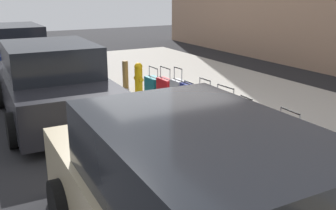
{
  "coord_description": "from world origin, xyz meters",
  "views": [
    {
      "loc": [
        -6.41,
        3.28,
        2.65
      ],
      "look_at": [
        -0.72,
        0.13,
        0.68
      ],
      "focal_mm": 40.76,
      "sensor_mm": 36.0,
      "label": 1
    }
  ],
  "objects_px": {
    "suitcase_olive_2": "(245,128)",
    "fire_hydrant": "(139,77)",
    "suitcase_red_0": "(286,150)",
    "suitcase_teal_1": "(258,142)",
    "suitcase_silver_6": "(178,96)",
    "suitcase_black_3": "(224,119)",
    "suitcase_teal_8": "(154,88)",
    "suitcase_red_7": "(165,92)",
    "parked_car_charcoal_1": "(52,84)",
    "suitcase_maroon_4": "(204,111)",
    "suitcase_navy_5": "(188,102)",
    "bollard_post": "(125,74)",
    "parked_car_navy_2": "(16,51)"
  },
  "relations": [
    {
      "from": "suitcase_teal_8",
      "to": "suitcase_red_0",
      "type": "bearing_deg",
      "value": 179.58
    },
    {
      "from": "suitcase_red_0",
      "to": "parked_car_navy_2",
      "type": "relative_size",
      "value": 0.2
    },
    {
      "from": "suitcase_navy_5",
      "to": "suitcase_silver_6",
      "type": "distance_m",
      "value": 0.49
    },
    {
      "from": "suitcase_teal_1",
      "to": "suitcase_teal_8",
      "type": "distance_m",
      "value": 3.73
    },
    {
      "from": "suitcase_black_3",
      "to": "bollard_post",
      "type": "xyz_separation_m",
      "value": [
        4.04,
        0.2,
        0.07
      ]
    },
    {
      "from": "suitcase_red_0",
      "to": "suitcase_olive_2",
      "type": "distance_m",
      "value": 1.03
    },
    {
      "from": "suitcase_teal_1",
      "to": "suitcase_red_7",
      "type": "relative_size",
      "value": 0.82
    },
    {
      "from": "suitcase_olive_2",
      "to": "suitcase_navy_5",
      "type": "bearing_deg",
      "value": 3.45
    },
    {
      "from": "suitcase_olive_2",
      "to": "suitcase_red_7",
      "type": "bearing_deg",
      "value": 1.64
    },
    {
      "from": "suitcase_olive_2",
      "to": "fire_hydrant",
      "type": "height_order",
      "value": "suitcase_olive_2"
    },
    {
      "from": "suitcase_black_3",
      "to": "parked_car_charcoal_1",
      "type": "distance_m",
      "value": 3.72
    },
    {
      "from": "suitcase_teal_1",
      "to": "parked_car_charcoal_1",
      "type": "bearing_deg",
      "value": 29.53
    },
    {
      "from": "suitcase_black_3",
      "to": "suitcase_teal_8",
      "type": "bearing_deg",
      "value": 1.06
    },
    {
      "from": "suitcase_red_7",
      "to": "suitcase_teal_8",
      "type": "height_order",
      "value": "suitcase_red_7"
    },
    {
      "from": "fire_hydrant",
      "to": "suitcase_teal_8",
      "type": "bearing_deg",
      "value": -179.89
    },
    {
      "from": "parked_car_charcoal_1",
      "to": "suitcase_red_7",
      "type": "bearing_deg",
      "value": -108.91
    },
    {
      "from": "suitcase_silver_6",
      "to": "parked_car_charcoal_1",
      "type": "relative_size",
      "value": 0.22
    },
    {
      "from": "suitcase_teal_1",
      "to": "suitcase_red_7",
      "type": "bearing_deg",
      "value": -1.25
    },
    {
      "from": "suitcase_black_3",
      "to": "bollard_post",
      "type": "height_order",
      "value": "suitcase_black_3"
    },
    {
      "from": "suitcase_navy_5",
      "to": "suitcase_silver_6",
      "type": "bearing_deg",
      "value": -4.42
    },
    {
      "from": "suitcase_red_7",
      "to": "suitcase_teal_8",
      "type": "bearing_deg",
      "value": -1.26
    },
    {
      "from": "suitcase_teal_8",
      "to": "suitcase_black_3",
      "type": "bearing_deg",
      "value": -178.94
    },
    {
      "from": "suitcase_black_3",
      "to": "fire_hydrant",
      "type": "xyz_separation_m",
      "value": [
        3.53,
        0.05,
        0.1
      ]
    },
    {
      "from": "parked_car_charcoal_1",
      "to": "parked_car_navy_2",
      "type": "height_order",
      "value": "parked_car_charcoal_1"
    },
    {
      "from": "suitcase_red_0",
      "to": "suitcase_teal_1",
      "type": "height_order",
      "value": "suitcase_red_0"
    },
    {
      "from": "suitcase_black_3",
      "to": "suitcase_teal_8",
      "type": "relative_size",
      "value": 1.16
    },
    {
      "from": "suitcase_red_0",
      "to": "suitcase_red_7",
      "type": "distance_m",
      "value": 3.66
    },
    {
      "from": "suitcase_teal_8",
      "to": "fire_hydrant",
      "type": "distance_m",
      "value": 0.85
    },
    {
      "from": "parked_car_navy_2",
      "to": "bollard_post",
      "type": "bearing_deg",
      "value": -151.94
    },
    {
      "from": "parked_car_charcoal_1",
      "to": "suitcase_maroon_4",
      "type": "bearing_deg",
      "value": -135.2
    },
    {
      "from": "suitcase_olive_2",
      "to": "fire_hydrant",
      "type": "distance_m",
      "value": 4.08
    },
    {
      "from": "suitcase_maroon_4",
      "to": "suitcase_silver_6",
      "type": "height_order",
      "value": "suitcase_silver_6"
    },
    {
      "from": "suitcase_maroon_4",
      "to": "parked_car_navy_2",
      "type": "relative_size",
      "value": 0.2
    },
    {
      "from": "suitcase_teal_1",
      "to": "suitcase_silver_6",
      "type": "xyz_separation_m",
      "value": [
        2.6,
        -0.08,
        0.09
      ]
    },
    {
      "from": "fire_hydrant",
      "to": "suitcase_olive_2",
      "type": "bearing_deg",
      "value": -179.11
    },
    {
      "from": "suitcase_teal_1",
      "to": "suitcase_red_7",
      "type": "xyz_separation_m",
      "value": [
        3.13,
        -0.07,
        0.05
      ]
    },
    {
      "from": "suitcase_red_0",
      "to": "parked_car_navy_2",
      "type": "xyz_separation_m",
      "value": [
        9.63,
        2.26,
        0.29
      ]
    },
    {
      "from": "suitcase_black_3",
      "to": "suitcase_silver_6",
      "type": "distance_m",
      "value": 1.56
    },
    {
      "from": "suitcase_red_0",
      "to": "suitcase_silver_6",
      "type": "height_order",
      "value": "suitcase_silver_6"
    },
    {
      "from": "suitcase_olive_2",
      "to": "bollard_post",
      "type": "relative_size",
      "value": 1.17
    },
    {
      "from": "suitcase_navy_5",
      "to": "bollard_post",
      "type": "distance_m",
      "value": 2.97
    },
    {
      "from": "suitcase_red_7",
      "to": "parked_car_charcoal_1",
      "type": "xyz_separation_m",
      "value": [
        0.78,
        2.28,
        0.3
      ]
    },
    {
      "from": "suitcase_teal_8",
      "to": "bollard_post",
      "type": "bearing_deg",
      "value": 6.44
    },
    {
      "from": "suitcase_red_0",
      "to": "suitcase_silver_6",
      "type": "bearing_deg",
      "value": -0.62
    },
    {
      "from": "suitcase_silver_6",
      "to": "suitcase_red_0",
      "type": "bearing_deg",
      "value": 179.38
    },
    {
      "from": "suitcase_red_7",
      "to": "parked_car_charcoal_1",
      "type": "height_order",
      "value": "parked_car_charcoal_1"
    },
    {
      "from": "suitcase_black_3",
      "to": "suitcase_red_7",
      "type": "bearing_deg",
      "value": 1.73
    },
    {
      "from": "suitcase_black_3",
      "to": "suitcase_red_0",
      "type": "bearing_deg",
      "value": 177.04
    },
    {
      "from": "suitcase_silver_6",
      "to": "suitcase_teal_8",
      "type": "bearing_deg",
      "value": 0.11
    },
    {
      "from": "suitcase_teal_1",
      "to": "bollard_post",
      "type": "relative_size",
      "value": 1.0
    }
  ]
}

